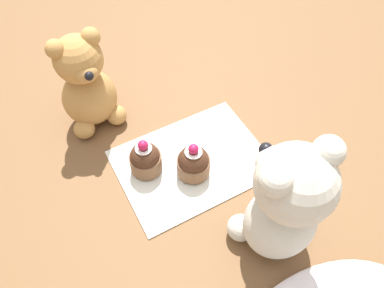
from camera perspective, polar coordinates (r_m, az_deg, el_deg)
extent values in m
plane|color=brown|center=(0.69, 0.00, -2.82)|extent=(4.00, 4.00, 0.00)
cube|color=silver|center=(0.69, 0.00, -2.68)|extent=(0.27, 0.20, 0.01)
ellipsoid|color=beige|center=(0.57, 13.24, -11.43)|extent=(0.11, 0.10, 0.13)
sphere|color=beige|center=(0.48, 15.56, -5.84)|extent=(0.11, 0.11, 0.11)
ellipsoid|color=beige|center=(0.50, 12.39, -2.77)|extent=(0.05, 0.05, 0.04)
sphere|color=black|center=(0.50, 11.19, -0.84)|extent=(0.02, 0.02, 0.02)
sphere|color=beige|center=(0.47, 20.10, -1.05)|extent=(0.04, 0.04, 0.04)
sphere|color=beige|center=(0.43, 12.99, -5.19)|extent=(0.04, 0.04, 0.04)
sphere|color=beige|center=(0.63, 13.15, -9.11)|extent=(0.04, 0.04, 0.04)
sphere|color=beige|center=(0.61, 7.72, -12.35)|extent=(0.04, 0.04, 0.04)
ellipsoid|color=#B78447|center=(0.74, -15.29, 6.84)|extent=(0.11, 0.10, 0.12)
sphere|color=#B78447|center=(0.68, -16.97, 12.28)|extent=(0.09, 0.09, 0.09)
ellipsoid|color=#B78447|center=(0.65, -15.82, 10.40)|extent=(0.04, 0.04, 0.03)
sphere|color=black|center=(0.64, -15.42, 9.96)|extent=(0.02, 0.02, 0.02)
sphere|color=#B78447|center=(0.65, -20.13, 13.43)|extent=(0.03, 0.03, 0.03)
sphere|color=#B78447|center=(0.66, -15.22, 15.48)|extent=(0.03, 0.03, 0.03)
sphere|color=#B78447|center=(0.74, -16.09, 2.24)|extent=(0.04, 0.04, 0.04)
sphere|color=#B78447|center=(0.75, -11.43, 4.35)|extent=(0.04, 0.04, 0.04)
cylinder|color=brown|center=(0.66, 0.21, -3.34)|extent=(0.06, 0.06, 0.03)
sphere|color=#472819|center=(0.64, 0.22, -2.52)|extent=(0.05, 0.05, 0.05)
cylinder|color=white|center=(0.62, 0.22, -1.23)|extent=(0.03, 0.03, 0.00)
sphere|color=#B71947|center=(0.62, 0.23, -0.77)|extent=(0.02, 0.02, 0.02)
cylinder|color=brown|center=(0.67, -7.04, -2.78)|extent=(0.06, 0.06, 0.03)
sphere|color=#472819|center=(0.65, -7.19, -1.92)|extent=(0.05, 0.05, 0.05)
cylinder|color=white|center=(0.63, -7.41, -0.66)|extent=(0.03, 0.03, 0.00)
sphere|color=#B71947|center=(0.63, -7.48, -0.20)|extent=(0.02, 0.02, 0.02)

